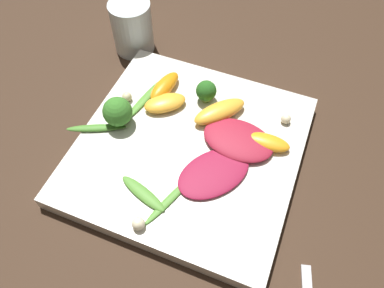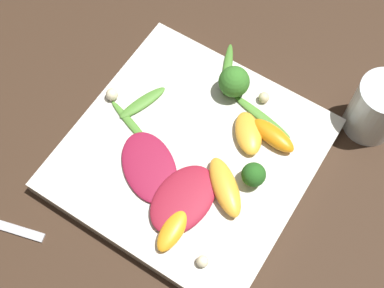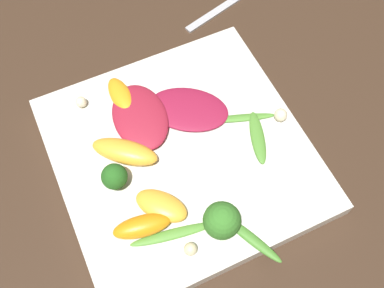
{
  "view_description": "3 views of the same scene",
  "coord_description": "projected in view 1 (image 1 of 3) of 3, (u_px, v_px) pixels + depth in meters",
  "views": [
    {
      "loc": [
        -0.26,
        -0.11,
        0.44
      ],
      "look_at": [
        -0.0,
        -0.01,
        0.03
      ],
      "focal_mm": 35.0,
      "sensor_mm": 36.0,
      "label": 1
    },
    {
      "loc": [
        0.15,
        -0.23,
        0.62
      ],
      "look_at": [
        -0.0,
        0.0,
        0.04
      ],
      "focal_mm": 50.0,
      "sensor_mm": 36.0,
      "label": 2
    },
    {
      "loc": [
        0.09,
        0.22,
        0.49
      ],
      "look_at": [
        -0.01,
        0.0,
        0.03
      ],
      "focal_mm": 42.0,
      "sensor_mm": 36.0,
      "label": 3
    }
  ],
  "objects": [
    {
      "name": "broccoli_floret_0",
      "position": [
        206.0,
        91.0,
        0.53
      ],
      "size": [
        0.03,
        0.03,
        0.03
      ],
      "color": "#84AD5B",
      "rests_on": "plate"
    },
    {
      "name": "drinking_glass",
      "position": [
        132.0,
        27.0,
        0.61
      ],
      "size": [
        0.07,
        0.07,
        0.08
      ],
      "color": "silver",
      "rests_on": "ground_plane"
    },
    {
      "name": "macadamia_nut_2",
      "position": [
        233.0,
        109.0,
        0.53
      ],
      "size": [
        0.01,
        0.01,
        0.01
      ],
      "color": "beige",
      "rests_on": "plate"
    },
    {
      "name": "ground_plane",
      "position": [
        189.0,
        155.0,
        0.52
      ],
      "size": [
        2.4,
        2.4,
        0.0
      ],
      "primitive_type": "plane",
      "color": "#382619"
    },
    {
      "name": "plate",
      "position": [
        189.0,
        150.0,
        0.51
      ],
      "size": [
        0.29,
        0.29,
        0.02
      ],
      "color": "silver",
      "rests_on": "ground_plane"
    },
    {
      "name": "orange_segment_3",
      "position": [
        267.0,
        142.0,
        0.49
      ],
      "size": [
        0.03,
        0.06,
        0.02
      ],
      "color": "orange",
      "rests_on": "plate"
    },
    {
      "name": "radicchio_leaf_1",
      "position": [
        238.0,
        140.0,
        0.5
      ],
      "size": [
        0.07,
        0.1,
        0.01
      ],
      "color": "maroon",
      "rests_on": "plate"
    },
    {
      "name": "macadamia_nut_3",
      "position": [
        286.0,
        119.0,
        0.52
      ],
      "size": [
        0.01,
        0.01,
        0.01
      ],
      "color": "beige",
      "rests_on": "plate"
    },
    {
      "name": "orange_segment_1",
      "position": [
        220.0,
        112.0,
        0.52
      ],
      "size": [
        0.08,
        0.07,
        0.02
      ],
      "color": "#FCAD33",
      "rests_on": "plate"
    },
    {
      "name": "arugula_sprig_3",
      "position": [
        143.0,
        193.0,
        0.45
      ],
      "size": [
        0.04,
        0.07,
        0.01
      ],
      "color": "#518E33",
      "rests_on": "plate"
    },
    {
      "name": "arugula_sprig_1",
      "position": [
        145.0,
        99.0,
        0.54
      ],
      "size": [
        0.09,
        0.03,
        0.0
      ],
      "color": "#518E33",
      "rests_on": "plate"
    },
    {
      "name": "orange_segment_0",
      "position": [
        165.0,
        103.0,
        0.53
      ],
      "size": [
        0.06,
        0.07,
        0.02
      ],
      "color": "#FCAD33",
      "rests_on": "plate"
    },
    {
      "name": "broccoli_floret_1",
      "position": [
        118.0,
        111.0,
        0.5
      ],
      "size": [
        0.04,
        0.04,
        0.04
      ],
      "color": "#84AD5B",
      "rests_on": "plate"
    },
    {
      "name": "arugula_sprig_0",
      "position": [
        170.0,
        199.0,
        0.45
      ],
      "size": [
        0.09,
        0.04,
        0.0
      ],
      "color": "#518E33",
      "rests_on": "plate"
    },
    {
      "name": "macadamia_nut_0",
      "position": [
        127.0,
        97.0,
        0.54
      ],
      "size": [
        0.01,
        0.01,
        0.01
      ],
      "color": "beige",
      "rests_on": "plate"
    },
    {
      "name": "macadamia_nut_1",
      "position": [
        138.0,
        223.0,
        0.43
      ],
      "size": [
        0.02,
        0.02,
        0.02
      ],
      "color": "beige",
      "rests_on": "plate"
    },
    {
      "name": "orange_segment_2",
      "position": [
        165.0,
        86.0,
        0.55
      ],
      "size": [
        0.07,
        0.03,
        0.02
      ],
      "color": "orange",
      "rests_on": "plate"
    },
    {
      "name": "arugula_sprig_2",
      "position": [
        96.0,
        128.0,
        0.51
      ],
      "size": [
        0.05,
        0.08,
        0.01
      ],
      "color": "#47842D",
      "rests_on": "plate"
    },
    {
      "name": "radicchio_leaf_0",
      "position": [
        214.0,
        173.0,
        0.47
      ],
      "size": [
        0.12,
        0.11,
        0.01
      ],
      "color": "maroon",
      "rests_on": "plate"
    }
  ]
}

